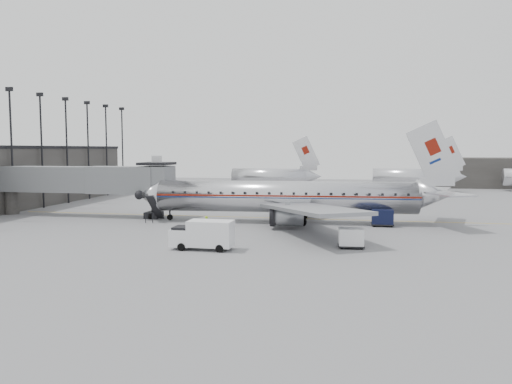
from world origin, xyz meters
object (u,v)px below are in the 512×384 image
(baggage_cart_navy, at_px, (382,217))
(ramp_worker, at_px, (207,225))
(baggage_cart_white, at_px, (351,237))
(service_van, at_px, (203,234))
(airliner, at_px, (292,197))

(baggage_cart_navy, relative_size, ramp_worker, 1.32)
(baggage_cart_navy, relative_size, baggage_cart_white, 1.05)
(service_van, xyz_separation_m, ramp_worker, (-1.65, 6.69, -0.37))
(baggage_cart_navy, bearing_deg, airliner, 174.04)
(ramp_worker, bearing_deg, baggage_cart_white, -28.93)
(service_van, distance_m, baggage_cart_white, 11.77)
(service_van, xyz_separation_m, baggage_cart_white, (11.45, 2.73, -0.37))
(service_van, bearing_deg, airliner, 72.72)
(airliner, xyz_separation_m, baggage_cart_navy, (9.37, -1.04, -1.82))
(baggage_cart_navy, bearing_deg, ramp_worker, -153.43)
(service_van, bearing_deg, baggage_cart_white, 14.61)
(airliner, distance_m, ramp_worker, 11.54)
(baggage_cart_navy, xyz_separation_m, baggage_cart_white, (-3.18, -11.96, -0.08))
(baggage_cart_white, bearing_deg, baggage_cart_navy, 70.93)
(airliner, relative_size, baggage_cart_navy, 15.47)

